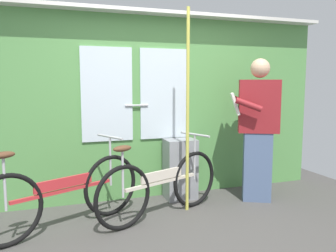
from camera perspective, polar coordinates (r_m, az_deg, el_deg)
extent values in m
cube|color=#474442|center=(3.44, 3.27, -17.67)|extent=(5.57, 4.06, 0.04)
cube|color=#56934C|center=(4.30, -2.80, 2.92)|extent=(4.57, 0.08, 2.22)
cube|color=silver|center=(4.12, -10.01, 5.12)|extent=(0.60, 0.02, 1.10)
cube|color=silver|center=(4.29, -0.69, 5.30)|extent=(0.60, 0.02, 1.10)
cylinder|color=#B2B2B7|center=(4.18, -5.18, 3.39)|extent=(0.28, 0.02, 0.02)
cube|color=silver|center=(4.27, -2.50, 18.13)|extent=(4.57, 0.28, 0.04)
torus|color=black|center=(4.05, 4.37, -8.70)|extent=(0.61, 0.29, 0.65)
torus|color=black|center=(3.44, -7.39, -11.58)|extent=(0.61, 0.29, 0.65)
cube|color=beige|center=(3.71, -1.01, -9.19)|extent=(0.88, 0.39, 0.03)
cube|color=beige|center=(3.69, -1.01, -8.06)|extent=(0.51, 0.23, 0.10)
cylinder|color=#B7B7BC|center=(3.37, -7.46, -7.71)|extent=(0.02, 0.02, 0.48)
ellipsoid|color=brown|center=(3.32, -7.52, -3.69)|extent=(0.22, 0.16, 0.06)
cylinder|color=#B7B7BC|center=(3.98, 4.40, -5.09)|extent=(0.02, 0.02, 0.52)
cylinder|color=#B7B7BC|center=(3.94, 4.44, -1.38)|extent=(0.19, 0.42, 0.02)
torus|color=black|center=(3.82, -9.38, -9.61)|extent=(0.62, 0.32, 0.66)
torus|color=black|center=(3.36, -25.07, -12.53)|extent=(0.62, 0.32, 0.66)
cube|color=red|center=(3.54, -16.72, -10.15)|extent=(0.94, 0.47, 0.03)
cube|color=red|center=(3.52, -16.76, -8.93)|extent=(0.55, 0.28, 0.10)
cylinder|color=#B7B7BC|center=(3.29, -25.29, -8.52)|extent=(0.02, 0.02, 0.49)
ellipsoid|color=brown|center=(3.24, -25.52, -4.35)|extent=(0.22, 0.17, 0.06)
cylinder|color=#B7B7BC|center=(3.76, -9.46, -5.75)|extent=(0.02, 0.02, 0.53)
cylinder|color=#B7B7BC|center=(3.71, -9.55, -1.76)|extent=(0.21, 0.41, 0.02)
cube|color=slate|center=(4.35, 14.45, -6.50)|extent=(0.37, 0.31, 0.84)
cube|color=maroon|center=(4.24, 14.75, 3.15)|extent=(0.51, 0.39, 0.63)
sphere|color=tan|center=(4.24, 14.94, 9.18)|extent=(0.23, 0.23, 0.23)
cube|color=silver|center=(4.21, 10.97, 3.65)|extent=(0.25, 0.35, 0.26)
cylinder|color=maroon|center=(4.01, 13.15, 3.44)|extent=(0.31, 0.20, 0.17)
cylinder|color=maroon|center=(4.43, 12.62, 3.77)|extent=(0.31, 0.20, 0.17)
cube|color=gray|center=(4.31, 2.03, -7.07)|extent=(0.38, 0.28, 0.74)
cylinder|color=#C6C14C|center=(3.79, 3.25, 2.37)|extent=(0.04, 0.04, 2.22)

